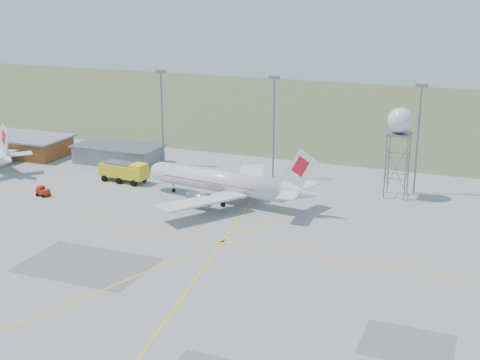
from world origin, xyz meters
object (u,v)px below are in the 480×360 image
at_px(baggage_tug, 43,192).
at_px(airliner_main, 224,183).
at_px(radar_tower, 398,148).
at_px(fire_truck, 125,172).

bearing_deg(baggage_tug, airliner_main, 25.79).
bearing_deg(airliner_main, baggage_tug, 24.22).
xyz_separation_m(radar_tower, fire_truck, (-51.23, -10.32, -7.39)).
height_order(airliner_main, radar_tower, radar_tower).
bearing_deg(airliner_main, fire_truck, -1.93).
distance_m(fire_truck, baggage_tug, 16.52).
bearing_deg(baggage_tug, radar_tower, 30.78).
bearing_deg(fire_truck, baggage_tug, -118.89).
relative_size(radar_tower, fire_truck, 1.61).
bearing_deg(radar_tower, baggage_tug, -158.56).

